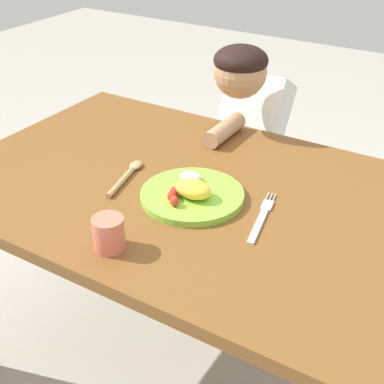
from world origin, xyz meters
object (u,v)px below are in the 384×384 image
(fork, at_px, (262,218))
(spoon, at_px, (127,175))
(person, at_px, (250,163))
(plate, at_px, (192,194))
(drinking_cup, at_px, (109,234))

(fork, distance_m, spoon, 0.40)
(fork, relative_size, person, 0.23)
(spoon, height_order, person, person)
(plate, xyz_separation_m, drinking_cup, (-0.05, -0.27, 0.02))
(drinking_cup, xyz_separation_m, person, (-0.05, 0.85, -0.23))
(fork, xyz_separation_m, person, (-0.30, 0.56, -0.19))
(plate, height_order, fork, plate)
(plate, bearing_deg, person, 100.09)
(spoon, distance_m, person, 0.61)
(drinking_cup, height_order, person, person)
(fork, xyz_separation_m, drinking_cup, (-0.24, -0.28, 0.04))
(spoon, bearing_deg, fork, -102.37)
(plate, height_order, person, person)
(plate, bearing_deg, fork, 2.83)
(person, bearing_deg, drinking_cup, 93.59)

